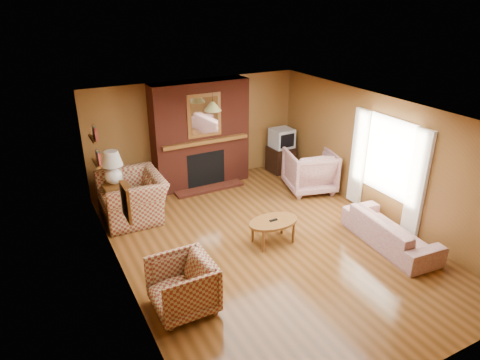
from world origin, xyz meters
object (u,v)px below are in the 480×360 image
plaid_loveseat (132,197)px  plaid_armchair (182,286)px  fireplace (201,136)px  floral_armchair (310,171)px  tv_stand (281,159)px  coffee_table (273,223)px  side_table (117,198)px  floral_sofa (390,231)px  table_lamp (112,166)px  crt_tv (282,138)px

plaid_loveseat → plaid_armchair: plaid_loveseat is taller
fireplace → floral_armchair: size_ratio=2.33×
plaid_loveseat → tv_stand: (3.90, 0.66, -0.12)m
coffee_table → side_table: (-2.20, 2.43, -0.07)m
floral_sofa → tv_stand: size_ratio=2.96×
plaid_loveseat → floral_armchair: bearing=81.9°
plaid_armchair → table_lamp: size_ratio=1.24×
floral_sofa → table_lamp: 5.34m
floral_sofa → coffee_table: bearing=65.5°
fireplace → plaid_armchair: size_ratio=2.80×
fireplace → floral_armchair: bearing=-35.7°
plaid_loveseat → floral_sofa: size_ratio=0.71×
floral_sofa → coffee_table: 2.07m
plaid_loveseat → side_table: size_ratio=2.08×
plaid_armchair → crt_tv: bearing=132.2°
tv_stand → crt_tv: bearing=-92.6°
table_lamp → tv_stand: bearing=4.8°
plaid_armchair → floral_armchair: floral_armchair is taller
plaid_loveseat → crt_tv: (3.90, 0.66, 0.43)m
plaid_loveseat → plaid_armchair: (-0.10, -3.02, -0.05)m
coffee_table → table_lamp: size_ratio=1.35×
side_table → tv_stand: size_ratio=1.02×
plaid_armchair → crt_tv: crt_tv is taller
fireplace → coffee_table: size_ratio=2.58×
side_table → crt_tv: bearing=4.7°
floral_sofa → tv_stand: 3.80m
floral_armchair → floral_sofa: bearing=102.8°
fireplace → table_lamp: fireplace is taller
plaid_loveseat → tv_stand: plaid_loveseat is taller
table_lamp → tv_stand: (4.15, 0.35, -0.71)m
coffee_table → side_table: size_ratio=1.44×
fireplace → tv_stand: (2.05, -0.18, -0.86)m
side_table → tv_stand: side_table is taller
tv_stand → coffee_table: bearing=-127.6°
plaid_armchair → side_table: 3.34m
table_lamp → crt_tv: bearing=4.7°
fireplace → crt_tv: bearing=-5.3°
table_lamp → plaid_armchair: bearing=-87.4°
tv_stand → crt_tv: 0.55m
side_table → floral_armchair: bearing=-12.4°
floral_armchair → table_lamp: (-4.10, 0.91, 0.56)m
side_table → crt_tv: crt_tv is taller
coffee_table → side_table: side_table is taller
floral_armchair → side_table: size_ratio=1.60×
plaid_loveseat → tv_stand: size_ratio=2.12×
plaid_armchair → coffee_table: plaid_armchair is taller
plaid_armchair → crt_tv: 5.46m
plaid_armchair → tv_stand: size_ratio=1.35×
plaid_armchair → floral_sofa: size_ratio=0.46×
fireplace → table_lamp: 2.17m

